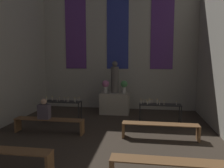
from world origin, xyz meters
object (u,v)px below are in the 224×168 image
at_px(altar, 115,103).
at_px(flower_vase_right, 124,85).
at_px(pew_second_left, 1,155).
at_px(flower_vase_left, 106,85).
at_px(candle_rack_right, 159,107).
at_px(candle_rack_left, 62,104).
at_px(pew_second_right, 169,166).
at_px(statue, 115,78).
at_px(pew_back_right, 160,127).
at_px(pew_back_left, 49,122).
at_px(person_seated, 44,110).

height_order(altar, flower_vase_right, flower_vase_right).
bearing_deg(pew_second_left, altar, 71.39).
relative_size(flower_vase_left, flower_vase_right, 1.00).
bearing_deg(flower_vase_right, pew_second_left, -112.50).
bearing_deg(pew_second_left, candle_rack_right, 46.30).
height_order(candle_rack_left, pew_second_right, candle_rack_left).
distance_m(statue, candle_rack_right, 2.46).
height_order(flower_vase_left, flower_vase_right, same).
bearing_deg(candle_rack_left, pew_second_right, -46.16).
distance_m(altar, flower_vase_right, 0.88).
xyz_separation_m(flower_vase_left, candle_rack_left, (-1.41, -1.45, -0.56)).
height_order(altar, pew_second_right, altar).
xyz_separation_m(statue, flower_vase_left, (-0.40, 0.00, -0.28)).
distance_m(flower_vase_left, pew_back_right, 3.61).
height_order(candle_rack_right, pew_back_left, candle_rack_right).
bearing_deg(flower_vase_left, statue, 0.00).
bearing_deg(statue, pew_back_right, -58.07).
bearing_deg(candle_rack_right, flower_vase_right, 133.81).
bearing_deg(pew_back_right, candle_rack_right, 87.37).
bearing_deg(pew_back_right, person_seated, 180.00).
relative_size(altar, pew_second_left, 0.55).
bearing_deg(pew_second_right, pew_back_right, 90.00).
relative_size(pew_second_left, pew_back_left, 1.00).
bearing_deg(person_seated, flower_vase_left, 61.84).
relative_size(statue, candle_rack_left, 0.93).
bearing_deg(pew_back_left, statue, 58.07).
xyz_separation_m(candle_rack_right, pew_back_right, (-0.06, -1.33, -0.34)).
bearing_deg(pew_back_right, altar, 121.93).
bearing_deg(pew_second_right, flower_vase_left, 112.50).
xyz_separation_m(pew_back_left, person_seated, (-0.15, 0.00, 0.40)).
bearing_deg(altar, pew_second_right, -71.39).
relative_size(altar, candle_rack_right, 0.84).
bearing_deg(pew_second_left, flower_vase_left, 75.46).
xyz_separation_m(candle_rack_left, candle_rack_right, (3.60, -0.00, 0.00)).
bearing_deg(pew_back_left, pew_second_right, -34.30).
bearing_deg(pew_back_left, candle_rack_left, 93.37).
distance_m(pew_second_right, pew_back_right, 2.36).
bearing_deg(pew_second_left, pew_back_right, 34.30).
bearing_deg(altar, flower_vase_left, 180.00).
bearing_deg(flower_vase_left, pew_back_left, -115.64).
bearing_deg(statue, person_seated, -124.16).
xyz_separation_m(statue, pew_back_left, (-1.73, -2.78, -1.18)).
bearing_deg(pew_second_right, pew_second_left, 180.00).
relative_size(flower_vase_left, pew_second_right, 0.24).
relative_size(candle_rack_left, pew_second_right, 0.65).
relative_size(pew_second_right, pew_back_right, 1.00).
height_order(flower_vase_left, pew_second_right, flower_vase_left).
xyz_separation_m(pew_second_left, pew_second_right, (3.46, 0.00, 0.00)).
relative_size(statue, pew_second_right, 0.61).
distance_m(altar, candle_rack_right, 2.32).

